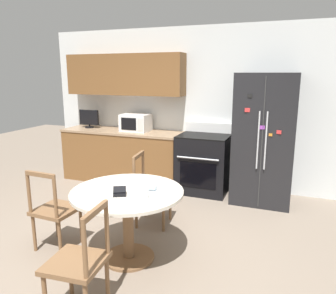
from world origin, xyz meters
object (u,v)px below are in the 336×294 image
object	(u,v)px
microwave	(136,123)
dining_chair_near	(79,263)
countertop_tv	(89,118)
dining_chair_far	(151,191)
dining_chair_left	(55,210)
refrigerator	(264,139)
wallet	(120,192)
candle_glass	(144,194)
oven_range	(204,163)

from	to	relation	value
microwave	dining_chair_near	xyz separation A→B (m)	(1.04, -3.08, -0.61)
countertop_tv	dining_chair_far	world-z (taller)	countertop_tv
countertop_tv	dining_chair_left	xyz separation A→B (m)	(1.14, -2.36, -0.64)
refrigerator	wallet	world-z (taller)	refrigerator
dining_chair_far	wallet	world-z (taller)	dining_chair_far
dining_chair_far	candle_glass	bearing A→B (deg)	13.06
oven_range	dining_chair_left	distance (m)	2.50
dining_chair_near	candle_glass	world-z (taller)	dining_chair_near
dining_chair_left	countertop_tv	bearing A→B (deg)	117.87
wallet	dining_chair_far	bearing A→B (deg)	96.00
microwave	countertop_tv	world-z (taller)	countertop_tv
refrigerator	dining_chair_far	bearing A→B (deg)	-132.62
oven_range	dining_chair_left	xyz separation A→B (m)	(-1.02, -2.28, -0.03)
countertop_tv	dining_chair_near	bearing A→B (deg)	-57.36
dining_chair_near	countertop_tv	bearing A→B (deg)	27.35
countertop_tv	dining_chair_left	bearing A→B (deg)	-64.28
candle_glass	refrigerator	bearing A→B (deg)	68.99
oven_range	countertop_tv	size ratio (longest dim) A/B	2.90
oven_range	dining_chair_far	size ratio (longest dim) A/B	1.20
dining_chair_left	candle_glass	distance (m)	1.12
dining_chair_near	dining_chair_far	bearing A→B (deg)	-0.92
countertop_tv	candle_glass	world-z (taller)	countertop_tv
oven_range	candle_glass	bearing A→B (deg)	-88.93
oven_range	dining_chair_near	distance (m)	3.02
refrigerator	dining_chair_near	world-z (taller)	refrigerator
refrigerator	wallet	bearing A→B (deg)	-116.09
candle_glass	wallet	world-z (taller)	candle_glass
countertop_tv	dining_chair_far	bearing A→B (deg)	-37.84
refrigerator	countertop_tv	bearing A→B (deg)	177.68
microwave	candle_glass	world-z (taller)	microwave
microwave	candle_glass	distance (m)	2.70
dining_chair_far	wallet	size ratio (longest dim) A/B	5.36
wallet	countertop_tv	bearing A→B (deg)	129.23
candle_glass	wallet	xyz separation A→B (m)	(-0.25, -0.02, -0.01)
oven_range	countertop_tv	xyz separation A→B (m)	(-2.16, 0.07, 0.60)
refrigerator	dining_chair_far	xyz separation A→B (m)	(-1.21, -1.32, -0.50)
microwave	wallet	distance (m)	2.61
dining_chair_near	refrigerator	bearing A→B (deg)	-25.38
microwave	dining_chair_left	size ratio (longest dim) A/B	0.52
dining_chair_left	wallet	world-z (taller)	dining_chair_left
wallet	candle_glass	bearing A→B (deg)	3.55
countertop_tv	dining_chair_far	distance (m)	2.43
microwave	dining_chair_far	distance (m)	1.81
oven_range	microwave	world-z (taller)	microwave
wallet	dining_chair_left	bearing A→B (deg)	177.45
dining_chair_left	wallet	bearing A→B (deg)	-0.41
countertop_tv	dining_chair_left	world-z (taller)	countertop_tv
oven_range	microwave	xyz separation A→B (m)	(-1.22, 0.06, 0.58)
microwave	wallet	world-z (taller)	microwave
refrigerator	dining_chair_left	xyz separation A→B (m)	(-1.93, -2.23, -0.50)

